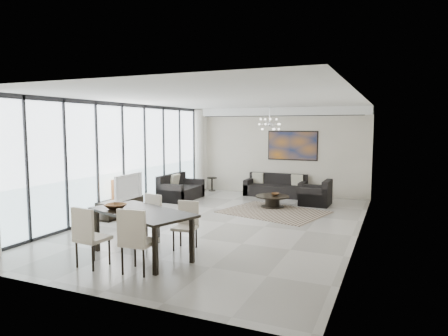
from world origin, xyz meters
The scene contains 20 objects.
room_shell centered at (0.46, 0.00, 1.45)m, with size 6.00×9.00×2.90m.
window_wall centered at (-2.86, 0.00, 1.47)m, with size 0.37×8.95×2.90m.
soffit centered at (0.00, 4.30, 2.77)m, with size 5.98×0.40×0.26m, color white.
painting centered at (0.50, 4.47, 1.65)m, with size 1.68×0.04×0.98m, color #B16318.
chandelier centered at (0.30, 2.50, 2.35)m, with size 0.66×0.66×0.71m.
rug centered at (0.72, 1.59, 0.01)m, with size 2.55×1.96×0.01m, color black.
coffee_table centered at (0.49, 2.23, 0.19)m, with size 0.94×0.94×0.33m.
bowl_coffee centered at (0.56, 2.28, 0.37)m, with size 0.23×0.23×0.07m, color brown.
sofa_main centered at (0.06, 4.07, 0.24)m, with size 1.98×0.81×0.72m.
loveseat centered at (-2.55, 2.28, 0.27)m, with size 0.88×1.56×0.78m.
armchair centered at (1.59, 3.05, 0.25)m, with size 0.85×0.90×0.74m.
side_table centered at (-2.30, 4.15, 0.32)m, with size 0.35×0.35×0.48m.
tv_console centered at (-2.76, -0.40, 0.23)m, with size 0.41×1.45×0.45m, color black.
television centered at (-2.60, -0.41, 0.77)m, with size 1.12×0.15×0.64m, color gray.
dining_table centered at (-0.38, -2.85, 0.73)m, with size 2.18×1.59×0.82m.
dining_chair_sw centered at (-0.85, -3.67, 0.58)m, with size 0.50×0.50×1.00m.
dining_chair_se centered at (0.01, -3.60, 0.60)m, with size 0.52×0.52×1.04m.
dining_chair_nw centered at (-0.75, -2.06, 0.55)m, with size 0.52×0.52×0.95m.
dining_chair_ne centered at (0.10, -2.11, 0.51)m, with size 0.45×0.45×0.89m.
bowl_dining centered at (-0.91, -2.89, 0.86)m, with size 0.37×0.37×0.09m, color brown.
Camera 1 is at (3.65, -8.57, 2.29)m, focal length 32.00 mm.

